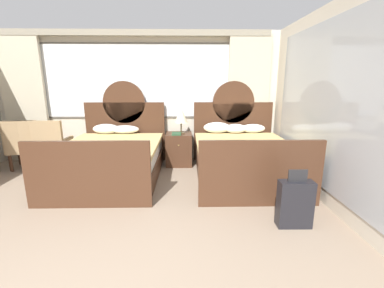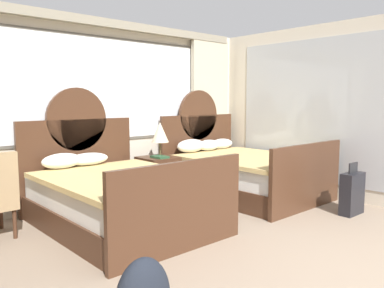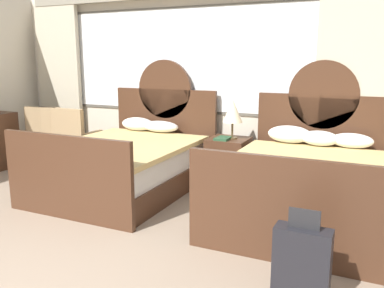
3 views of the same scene
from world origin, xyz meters
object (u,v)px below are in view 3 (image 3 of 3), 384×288
(bed_near_mirror, at_px, (305,184))
(armchair_by_window_centre, at_px, (49,135))
(nightstand_between_beds, at_px, (228,162))
(bed_near_window, at_px, (127,162))
(book_on_nightstand, at_px, (223,138))
(suitcase_on_floor, at_px, (302,265))
(table_lamp_on_nightstand, at_px, (233,111))
(armchair_by_window_left, at_px, (75,137))
(armchair_by_window_right, at_px, (49,135))

(bed_near_mirror, xyz_separation_m, armchair_by_window_centre, (-4.16, 0.52, 0.14))
(bed_near_mirror, bearing_deg, nightstand_between_beds, 147.78)
(bed_near_window, bearing_deg, book_on_nightstand, 29.47)
(book_on_nightstand, height_order, suitcase_on_floor, suitcase_on_floor)
(armchair_by_window_centre, bearing_deg, bed_near_window, -15.89)
(table_lamp_on_nightstand, bearing_deg, armchair_by_window_left, -175.45)
(table_lamp_on_nightstand, height_order, armchair_by_window_left, table_lamp_on_nightstand)
(armchair_by_window_right, bearing_deg, armchair_by_window_left, -0.37)
(book_on_nightstand, bearing_deg, bed_near_mirror, -27.47)
(bed_near_mirror, bearing_deg, table_lamp_on_nightstand, 146.74)
(nightstand_between_beds, xyz_separation_m, suitcase_on_floor, (1.42, -2.40, -0.04))
(bed_near_window, xyz_separation_m, suitcase_on_floor, (2.57, -1.67, -0.08))
(bed_near_window, bearing_deg, armchair_by_window_right, 163.93)
(bed_near_window, height_order, bed_near_mirror, same)
(bed_near_window, bearing_deg, armchair_by_window_centre, 164.11)
(bed_near_window, relative_size, nightstand_between_beds, 3.46)
(bed_near_mirror, bearing_deg, bed_near_window, -179.78)
(bed_near_mirror, distance_m, nightstand_between_beds, 1.35)
(table_lamp_on_nightstand, relative_size, armchair_by_window_right, 0.55)
(armchair_by_window_left, distance_m, suitcase_on_floor, 4.47)
(bed_near_mirror, height_order, armchair_by_window_right, bed_near_mirror)
(nightstand_between_beds, height_order, suitcase_on_floor, suitcase_on_floor)
(bed_near_mirror, relative_size, nightstand_between_beds, 3.46)
(bed_near_mirror, distance_m, armchair_by_window_left, 3.65)
(bed_near_mirror, height_order, nightstand_between_beds, bed_near_mirror)
(book_on_nightstand, xyz_separation_m, suitcase_on_floor, (1.46, -2.30, -0.38))
(table_lamp_on_nightstand, bearing_deg, bed_near_window, -148.68)
(bed_near_mirror, bearing_deg, armchair_by_window_centre, 172.86)
(book_on_nightstand, xyz_separation_m, armchair_by_window_centre, (-2.97, -0.10, -0.16))
(bed_near_window, xyz_separation_m, armchair_by_window_centre, (-1.86, 0.53, 0.14))
(armchair_by_window_centre, bearing_deg, book_on_nightstand, 1.87)
(armchair_by_window_centre, xyz_separation_m, armchair_by_window_right, (0.01, 0.00, 0.00))
(suitcase_on_floor, bearing_deg, table_lamp_on_nightstand, 119.73)
(nightstand_between_beds, relative_size, table_lamp_on_nightstand, 1.22)
(nightstand_between_beds, bearing_deg, armchair_by_window_left, -175.32)
(suitcase_on_floor, bearing_deg, bed_near_window, 146.96)
(armchair_by_window_left, height_order, armchair_by_window_right, same)
(table_lamp_on_nightstand, height_order, book_on_nightstand, table_lamp_on_nightstand)
(nightstand_between_beds, height_order, armchair_by_window_right, armchair_by_window_right)
(armchair_by_window_centre, distance_m, armchair_by_window_right, 0.01)
(bed_near_mirror, xyz_separation_m, table_lamp_on_nightstand, (-1.10, 0.72, 0.66))
(table_lamp_on_nightstand, distance_m, armchair_by_window_centre, 3.11)
(armchair_by_window_left, relative_size, armchair_by_window_right, 1.00)
(bed_near_window, height_order, armchair_by_window_left, bed_near_window)
(armchair_by_window_right, bearing_deg, nightstand_between_beds, 3.79)
(bed_near_window, xyz_separation_m, nightstand_between_beds, (1.15, 0.73, -0.04))
(table_lamp_on_nightstand, xyz_separation_m, armchair_by_window_left, (-2.51, -0.20, -0.52))
(armchair_by_window_centre, relative_size, armchair_by_window_right, 1.00)
(table_lamp_on_nightstand, height_order, suitcase_on_floor, table_lamp_on_nightstand)
(table_lamp_on_nightstand, distance_m, armchair_by_window_right, 3.09)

